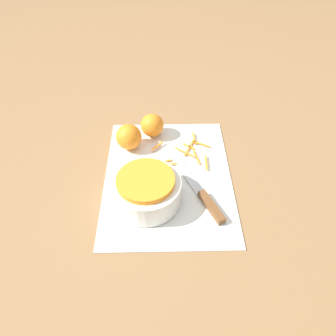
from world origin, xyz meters
TOP-DOWN VIEW (x-y plane):
  - ground_plane at (0.00, 0.00)m, footprint 4.00×4.00m
  - cutting_board at (0.00, 0.00)m, footprint 0.46×0.34m
  - bowl_speckled at (-0.08, 0.06)m, footprint 0.17×0.17m
  - knife at (-0.09, -0.09)m, footprint 0.24×0.12m
  - orange_left at (0.18, 0.04)m, footprint 0.07×0.07m
  - orange_right at (0.12, 0.11)m, footprint 0.08×0.08m
  - peel_pile at (0.09, -0.06)m, footprint 0.17×0.18m

SIDE VIEW (x-z plane):
  - ground_plane at x=0.00m, z-range 0.00..0.00m
  - cutting_board at x=0.00m, z-range 0.00..0.01m
  - peel_pile at x=0.09m, z-range 0.01..0.01m
  - knife at x=-0.09m, z-range 0.00..0.02m
  - orange_left at x=0.18m, z-range 0.01..0.08m
  - orange_right at x=0.12m, z-range 0.01..0.08m
  - bowl_speckled at x=-0.08m, z-range 0.00..0.08m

